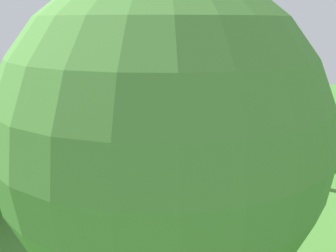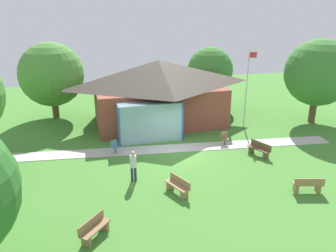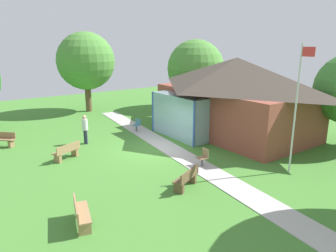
# 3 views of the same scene
# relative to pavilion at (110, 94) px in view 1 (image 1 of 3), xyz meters

# --- Properties ---
(ground_plane) EXTENTS (44.00, 44.00, 0.00)m
(ground_plane) POSITION_rel_pavilion_xyz_m (-0.09, -6.00, -2.57)
(ground_plane) COLOR #478433
(pavilion) EXTENTS (10.60, 7.49, 4.94)m
(pavilion) POSITION_rel_pavilion_xyz_m (0.00, 0.00, 0.00)
(pavilion) COLOR brown
(pavilion) RESTS_ON ground_plane
(footpath) EXTENTS (21.08, 3.71, 0.03)m
(footpath) POSITION_rel_pavilion_xyz_m (-0.09, -5.16, -2.56)
(footpath) COLOR #BCB7B2
(footpath) RESTS_ON ground_plane
(flagpole) EXTENTS (0.64, 0.08, 5.82)m
(flagpole) POSITION_rel_pavilion_xyz_m (6.14, -2.55, 0.63)
(flagpole) COLOR silver
(flagpole) RESTS_ON ground_plane
(bench_mid_right) EXTENTS (1.01, 1.55, 0.84)m
(bench_mid_right) POSITION_rel_pavilion_xyz_m (4.65, -7.51, -2.17)
(bench_mid_right) COLOR brown
(bench_mid_right) RESTS_ON ground_plane
(patio_chair_west) EXTENTS (0.58, 0.58, 0.86)m
(patio_chair_west) POSITION_rel_pavilion_xyz_m (-3.99, -4.92, -2.15)
(patio_chair_west) COLOR teal
(patio_chair_west) RESTS_ON ground_plane
(patio_chair_lawn_spare) EXTENTS (0.46, 0.46, 0.86)m
(patio_chair_lawn_spare) POSITION_rel_pavilion_xyz_m (3.27, -5.38, -2.15)
(patio_chair_lawn_spare) COLOR #8C6B4C
(patio_chair_lawn_spare) RESTS_ON ground_plane
(visitor_strolling_lawn) EXTENTS (0.34, 0.34, 1.74)m
(visitor_strolling_lawn) POSITION_rel_pavilion_xyz_m (-3.42, -8.74, -1.55)
(visitor_strolling_lawn) COLOR #2D3347
(visitor_strolling_lawn) RESTS_ON ground_plane
(tree_east_hedge) EXTENTS (5.08, 5.08, 6.52)m
(tree_east_hedge) POSITION_rel_pavilion_xyz_m (11.89, -2.89, 1.39)
(tree_east_hedge) COLOR brown
(tree_east_hedge) RESTS_ON ground_plane
(tree_behind_pavilion_right) EXTENTS (4.07, 4.07, 5.36)m
(tree_behind_pavilion_right) POSITION_rel_pavilion_xyz_m (5.63, 3.53, 0.74)
(tree_behind_pavilion_right) COLOR brown
(tree_behind_pavilion_right) RESTS_ON ground_plane
(tree_west_hedge) EXTENTS (4.87, 4.87, 6.78)m
(tree_west_hedge) POSITION_rel_pavilion_xyz_m (-12.14, -5.10, 1.76)
(tree_west_hedge) COLOR brown
(tree_west_hedge) RESTS_ON ground_plane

